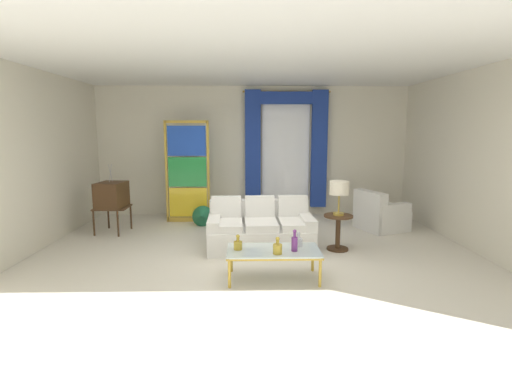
{
  "coord_description": "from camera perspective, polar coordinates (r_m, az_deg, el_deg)",
  "views": [
    {
      "loc": [
        -0.11,
        -5.72,
        1.99
      ],
      "look_at": [
        0.03,
        0.9,
        1.05
      ],
      "focal_mm": 26.07,
      "sensor_mm": 36.0,
      "label": 1
    }
  ],
  "objects": [
    {
      "name": "table_lamp_brass",
      "position": [
        6.26,
        12.66,
        -0.95
      ],
      "size": [
        0.32,
        0.32,
        0.57
      ],
      "color": "#B29338",
      "rests_on": "round_side_table"
    },
    {
      "name": "vintage_tv",
      "position": [
        7.74,
        -21.29,
        -1.85
      ],
      "size": [
        0.62,
        0.65,
        1.35
      ],
      "color": "#472D19",
      "rests_on": "ground"
    },
    {
      "name": "bottle_ruby_flask",
      "position": [
        4.87,
        3.32,
        -9.92
      ],
      "size": [
        0.12,
        0.12,
        0.23
      ],
      "color": "gold",
      "rests_on": "coffee_table"
    },
    {
      "name": "peacock_figurine",
      "position": [
        7.79,
        -8.27,
        -5.13
      ],
      "size": [
        0.44,
        0.6,
        0.5
      ],
      "color": "beige",
      "rests_on": "ground"
    },
    {
      "name": "bottle_crystal_tall",
      "position": [
        5.22,
        6.52,
        -8.85
      ],
      "size": [
        0.11,
        0.11,
        0.2
      ],
      "color": "silver",
      "rests_on": "coffee_table"
    },
    {
      "name": "couch_white_long",
      "position": [
        6.4,
        0.67,
        -7.19
      ],
      "size": [
        1.79,
        0.98,
        0.86
      ],
      "color": "white",
      "rests_on": "ground"
    },
    {
      "name": "bottle_amber_squat",
      "position": [
        4.98,
        5.93,
        -9.09
      ],
      "size": [
        0.08,
        0.08,
        0.29
      ],
      "color": "#753384",
      "rests_on": "coffee_table"
    },
    {
      "name": "wall_left",
      "position": [
        7.26,
        -30.52,
        3.09
      ],
      "size": [
        0.12,
        7.0,
        3.0
      ],
      "primitive_type": "cube",
      "color": "silver",
      "rests_on": "ground"
    },
    {
      "name": "ground_plane",
      "position": [
        6.06,
        -0.09,
        -11.11
      ],
      "size": [
        16.0,
        16.0,
        0.0
      ],
      "primitive_type": "plane",
      "color": "silver"
    },
    {
      "name": "wall_rear",
      "position": [
        8.79,
        -0.5,
        4.9
      ],
      "size": [
        8.0,
        0.12,
        3.0
      ],
      "primitive_type": "cube",
      "color": "silver",
      "rests_on": "ground"
    },
    {
      "name": "armchair_white",
      "position": [
        7.92,
        18.39,
        -4.75
      ],
      "size": [
        1.06,
        1.04,
        0.8
      ],
      "color": "white",
      "rests_on": "ground"
    },
    {
      "name": "bottle_blue_decanter",
      "position": [
        5.04,
        -2.79,
        -9.4
      ],
      "size": [
        0.11,
        0.11,
        0.21
      ],
      "color": "gold",
      "rests_on": "coffee_table"
    },
    {
      "name": "stained_glass_divider",
      "position": [
        8.16,
        -10.47,
        1.39
      ],
      "size": [
        0.95,
        0.05,
        2.2
      ],
      "color": "gold",
      "rests_on": "ground"
    },
    {
      "name": "ceiling_slab",
      "position": [
        6.6,
        -0.25,
        17.06
      ],
      "size": [
        8.0,
        7.6,
        0.04
      ],
      "primitive_type": "cube",
      "color": "white"
    },
    {
      "name": "coffee_table",
      "position": [
        5.06,
        2.7,
        -10.56
      ],
      "size": [
        1.24,
        0.63,
        0.41
      ],
      "color": "silver",
      "rests_on": "ground"
    },
    {
      "name": "wall_right",
      "position": [
        7.38,
        29.59,
        3.22
      ],
      "size": [
        0.12,
        7.0,
        3.0
      ],
      "primitive_type": "cube",
      "color": "silver",
      "rests_on": "ground"
    },
    {
      "name": "round_side_table",
      "position": [
        6.4,
        12.47,
        -6.91
      ],
      "size": [
        0.48,
        0.48,
        0.59
      ],
      "color": "#472D19",
      "rests_on": "ground"
    },
    {
      "name": "curtained_window",
      "position": [
        8.66,
        4.63,
        6.42
      ],
      "size": [
        2.0,
        0.17,
        2.7
      ],
      "color": "white",
      "rests_on": "ground"
    }
  ]
}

